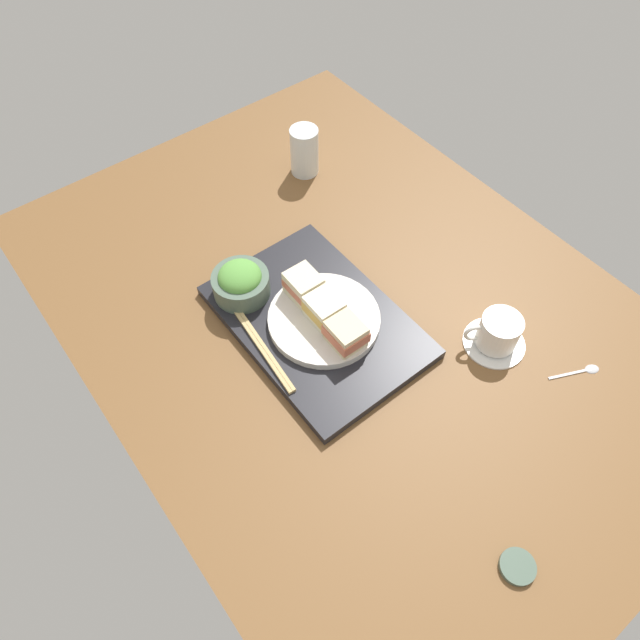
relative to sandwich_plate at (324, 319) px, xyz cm
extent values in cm
cube|color=brown|center=(-0.90, 6.84, -4.49)|extent=(140.00, 100.00, 3.00)
cube|color=black|center=(-1.59, -0.64, -1.92)|extent=(42.51, 29.39, 2.16)
cylinder|color=silver|center=(0.00, 0.00, 0.00)|extent=(22.01, 22.01, 1.67)
cube|color=beige|center=(-6.88, 0.28, 1.72)|extent=(6.64, 5.93, 1.77)
cube|color=#CC6B4C|center=(-6.88, 0.28, 3.56)|extent=(6.70, 6.05, 1.90)
cube|color=beige|center=(-6.88, 0.28, 5.40)|extent=(6.64, 5.93, 1.77)
cube|color=#EFE5C1|center=(0.00, 0.00, 1.47)|extent=(6.64, 5.93, 1.27)
cube|color=gold|center=(0.00, 0.00, 3.42)|extent=(6.84, 5.95, 2.62)
cube|color=#EFE5C1|center=(0.00, 0.00, 5.37)|extent=(6.64, 5.93, 1.27)
cube|color=beige|center=(6.88, -0.28, 1.50)|extent=(6.64, 5.93, 1.32)
cube|color=#CC6B4C|center=(6.88, -0.28, 3.36)|extent=(7.09, 6.31, 2.41)
cube|color=beige|center=(6.88, -0.28, 5.23)|extent=(6.64, 5.93, 1.32)
cylinder|color=#4C6051|center=(-16.07, -8.56, 1.58)|extent=(11.55, 11.55, 4.83)
ellipsoid|color=#5B9E42|center=(-16.07, -8.56, 3.99)|extent=(8.71, 8.71, 4.79)
cube|color=tan|center=(-2.03, -13.53, -0.49)|extent=(21.90, 2.80, 0.70)
cube|color=tan|center=(-1.96, -12.78, -0.49)|extent=(21.90, 2.80, 0.70)
cylinder|color=white|center=(23.36, 23.95, -2.59)|extent=(12.14, 12.14, 0.80)
cylinder|color=white|center=(23.36, 23.95, 1.20)|extent=(7.86, 7.86, 6.78)
cylinder|color=#382111|center=(23.36, 23.95, 4.19)|extent=(7.23, 7.23, 0.40)
torus|color=white|center=(20.92, 20.14, 1.20)|extent=(3.16, 4.30, 4.60)
cylinder|color=silver|center=(-39.85, 25.35, 2.93)|extent=(6.77, 6.77, 11.84)
cylinder|color=#4C6051|center=(53.74, -4.28, -2.49)|extent=(5.66, 5.66, 1.00)
cube|color=silver|center=(37.00, 30.20, -2.74)|extent=(4.18, 8.42, 0.50)
ellipsoid|color=silver|center=(38.86, 34.30, -2.59)|extent=(2.98, 3.38, 0.80)
camera|label=1|loc=(51.09, -40.82, 92.26)|focal=32.51mm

